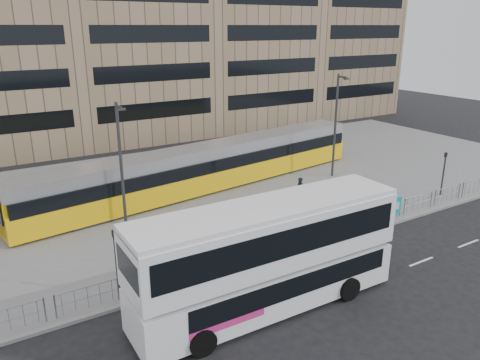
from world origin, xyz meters
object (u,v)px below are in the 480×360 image
double_decker_bus (268,254)px  lamp_post_east (336,122)px  traffic_light_west (116,254)px  station_sign (349,206)px  pedestrian (300,190)px  ad_panel (395,206)px  traffic_light_east (444,168)px  lamp_post_west (121,159)px  tram (206,167)px

double_decker_bus → lamp_post_east: (14.77, 12.08, 1.96)m
traffic_light_west → station_sign: bearing=-6.4°
station_sign → pedestrian: (0.33, 4.90, -0.54)m
station_sign → ad_panel: (3.51, -0.40, -0.60)m
traffic_light_east → lamp_post_west: (-20.61, 6.74, 2.07)m
traffic_light_west → lamp_post_west: 8.17m
double_decker_bus → pedestrian: size_ratio=6.70×
ad_panel → traffic_light_east: size_ratio=0.46×
traffic_light_east → double_decker_bus: bearing=179.4°
traffic_light_west → traffic_light_east: 23.43m
station_sign → lamp_post_west: lamp_post_west is taller
ad_panel → lamp_post_east: lamp_post_east is taller
double_decker_bus → ad_panel: double_decker_bus is taller
pedestrian → traffic_light_west: size_ratio=0.57×
tram → ad_panel: (7.29, -11.05, -0.81)m
double_decker_bus → traffic_light_east: double_decker_bus is taller
double_decker_bus → tram: 15.40m
tram → traffic_light_east: bearing=-44.0°
station_sign → traffic_light_east: bearing=11.7°
pedestrian → traffic_light_west: bearing=109.6°
tram → pedestrian: bearing=-62.3°
tram → ad_panel: 13.26m
ad_panel → pedestrian: (-3.18, 5.30, 0.05)m
station_sign → pedestrian: 4.94m
double_decker_bus → traffic_light_east: (18.28, 4.77, -0.43)m
traffic_light_east → lamp_post_east: lamp_post_east is taller
double_decker_bus → lamp_post_west: lamp_post_west is taller
lamp_post_east → pedestrian: bearing=-151.3°
lamp_post_west → station_sign: bearing=-34.7°
station_sign → lamp_post_west: size_ratio=0.28×
station_sign → lamp_post_west: (-10.90, 7.55, 2.62)m
pedestrian → lamp_post_east: (5.87, 3.21, 3.48)m
tram → traffic_light_west: (-9.94, -10.48, 0.34)m
traffic_light_west → lamp_post_east: 21.58m
traffic_light_east → station_sign: bearing=169.5°
tram → lamp_post_west: bearing=-164.4°
pedestrian → lamp_post_east: bearing=-60.3°
pedestrian → tram: bearing=36.6°
pedestrian → lamp_post_west: size_ratio=0.24×
traffic_light_west → lamp_post_west: bearing=63.5°
tram → traffic_light_west: size_ratio=8.98×
station_sign → traffic_light_east: traffic_light_east is taller
tram → lamp_post_east: lamp_post_east is taller
traffic_light_east → lamp_post_east: (-3.50, 7.30, 2.39)m
lamp_post_east → double_decker_bus: bearing=-140.7°
traffic_light_east → lamp_post_west: bearing=146.6°
lamp_post_west → lamp_post_east: size_ratio=0.92×
double_decker_bus → lamp_post_west: 11.86m
ad_panel → lamp_post_west: lamp_post_west is taller
station_sign → traffic_light_west: 13.73m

